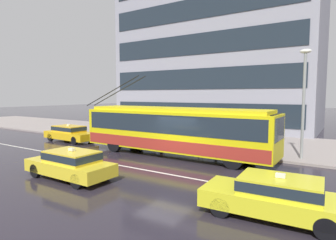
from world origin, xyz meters
TOP-DOWN VIEW (x-y plane):
  - ground_plane at (0.00, 0.00)m, footprint 160.00×160.00m
  - sidewalk_slab at (0.00, 9.07)m, footprint 80.00×10.00m
  - lane_centre_line at (0.00, -1.20)m, footprint 72.00×0.14m
  - trolleybus at (-0.90, 2.47)m, footprint 13.54×2.59m
  - taxi_queued_behind_bus at (-10.81, 2.46)m, footprint 4.74×1.90m
  - taxi_oncoming_far at (6.33, -3.39)m, footprint 4.40×2.02m
  - taxi_oncoming_near at (-2.31, -4.14)m, footprint 4.31×1.75m
  - bus_shelter at (-2.27, 5.70)m, footprint 4.06×1.62m
  - pedestrian_at_shelter at (0.86, 4.83)m, footprint 0.45×0.45m
  - pedestrian_approaching_curb at (-4.46, 6.38)m, footprint 0.50×0.50m
  - street_lamp at (5.93, 5.09)m, footprint 0.60×0.32m
  - office_tower_corner_left at (-5.11, 19.13)m, footprint 22.08×11.61m

SIDE VIEW (x-z plane):
  - ground_plane at x=0.00m, z-range 0.00..0.00m
  - lane_centre_line at x=0.00m, z-range 0.00..0.01m
  - sidewalk_slab at x=0.00m, z-range 0.00..0.14m
  - taxi_oncoming_near at x=-2.31m, z-range 0.01..1.40m
  - taxi_oncoming_far at x=6.33m, z-range 0.01..1.40m
  - taxi_queued_behind_bus at x=-10.81m, z-range 0.01..1.40m
  - pedestrian_at_shelter at x=0.86m, z-range 0.30..2.02m
  - pedestrian_approaching_curb at x=-4.46m, z-range 0.30..2.03m
  - trolleybus at x=-0.90m, z-range -0.88..4.14m
  - bus_shelter at x=-2.27m, z-range 0.77..3.40m
  - street_lamp at x=5.93m, z-range 0.74..6.85m
  - office_tower_corner_left at x=-5.11m, z-range 0.01..24.71m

